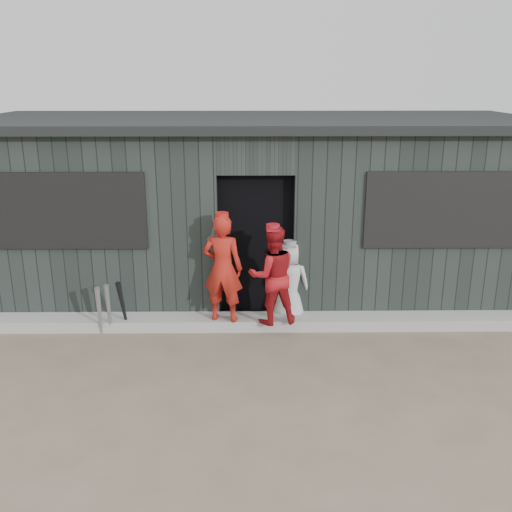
{
  "coord_description": "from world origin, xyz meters",
  "views": [
    {
      "loc": [
        -0.08,
        -5.14,
        3.19
      ],
      "look_at": [
        0.0,
        1.8,
        1.0
      ],
      "focal_mm": 40.0,
      "sensor_mm": 36.0,
      "label": 1
    }
  ],
  "objects_px": {
    "bat_mid": "(109,309)",
    "bat_right": "(123,306)",
    "player_red_left": "(223,269)",
    "dugout": "(255,205)",
    "player_red_right": "(272,275)",
    "bat_left": "(99,311)",
    "player_grey_back": "(289,283)"
  },
  "relations": [
    {
      "from": "bat_right",
      "to": "player_grey_back",
      "type": "bearing_deg",
      "value": 8.67
    },
    {
      "from": "player_red_right",
      "to": "player_red_left",
      "type": "bearing_deg",
      "value": -18.44
    },
    {
      "from": "bat_mid",
      "to": "player_red_right",
      "type": "xyz_separation_m",
      "value": [
        2.09,
        0.03,
        0.44
      ]
    },
    {
      "from": "bat_left",
      "to": "player_red_left",
      "type": "height_order",
      "value": "player_red_left"
    },
    {
      "from": "bat_left",
      "to": "player_grey_back",
      "type": "distance_m",
      "value": 2.49
    },
    {
      "from": "bat_mid",
      "to": "player_red_right",
      "type": "distance_m",
      "value": 2.14
    },
    {
      "from": "player_red_left",
      "to": "dugout",
      "type": "relative_size",
      "value": 0.17
    },
    {
      "from": "bat_left",
      "to": "bat_mid",
      "type": "relative_size",
      "value": 1.0
    },
    {
      "from": "dugout",
      "to": "player_red_right",
      "type": "bearing_deg",
      "value": -83.62
    },
    {
      "from": "player_grey_back",
      "to": "bat_right",
      "type": "bearing_deg",
      "value": 15.94
    },
    {
      "from": "bat_right",
      "to": "player_red_left",
      "type": "distance_m",
      "value": 1.38
    },
    {
      "from": "bat_left",
      "to": "player_grey_back",
      "type": "relative_size",
      "value": 0.62
    },
    {
      "from": "bat_left",
      "to": "bat_right",
      "type": "distance_m",
      "value": 0.3
    },
    {
      "from": "player_red_right",
      "to": "dugout",
      "type": "relative_size",
      "value": 0.15
    },
    {
      "from": "bat_left",
      "to": "player_red_left",
      "type": "bearing_deg",
      "value": 5.76
    },
    {
      "from": "bat_right",
      "to": "bat_left",
      "type": "bearing_deg",
      "value": -159.62
    },
    {
      "from": "bat_left",
      "to": "player_red_right",
      "type": "relative_size",
      "value": 0.54
    },
    {
      "from": "player_grey_back",
      "to": "dugout",
      "type": "height_order",
      "value": "dugout"
    },
    {
      "from": "bat_left",
      "to": "player_red_right",
      "type": "xyz_separation_m",
      "value": [
        2.2,
        0.08,
        0.44
      ]
    },
    {
      "from": "bat_mid",
      "to": "player_red_right",
      "type": "height_order",
      "value": "player_red_right"
    },
    {
      "from": "player_red_right",
      "to": "dugout",
      "type": "height_order",
      "value": "dugout"
    },
    {
      "from": "bat_right",
      "to": "player_red_right",
      "type": "xyz_separation_m",
      "value": [
        1.92,
        -0.02,
        0.42
      ]
    },
    {
      "from": "player_red_right",
      "to": "player_grey_back",
      "type": "height_order",
      "value": "player_red_right"
    },
    {
      "from": "bat_mid",
      "to": "player_red_left",
      "type": "relative_size",
      "value": 0.49
    },
    {
      "from": "bat_mid",
      "to": "player_red_right",
      "type": "relative_size",
      "value": 0.54
    },
    {
      "from": "player_grey_back",
      "to": "bat_left",
      "type": "bearing_deg",
      "value": 17.33
    },
    {
      "from": "player_red_right",
      "to": "bat_left",
      "type": "bearing_deg",
      "value": -9.4
    },
    {
      "from": "bat_left",
      "to": "player_grey_back",
      "type": "xyz_separation_m",
      "value": [
        2.44,
        0.43,
        0.21
      ]
    },
    {
      "from": "bat_left",
      "to": "player_red_left",
      "type": "xyz_separation_m",
      "value": [
        1.57,
        0.16,
        0.51
      ]
    },
    {
      "from": "bat_mid",
      "to": "player_grey_back",
      "type": "xyz_separation_m",
      "value": [
        2.33,
        0.38,
        0.21
      ]
    },
    {
      "from": "bat_mid",
      "to": "bat_right",
      "type": "distance_m",
      "value": 0.18
    },
    {
      "from": "bat_left",
      "to": "bat_mid",
      "type": "distance_m",
      "value": 0.12
    }
  ]
}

